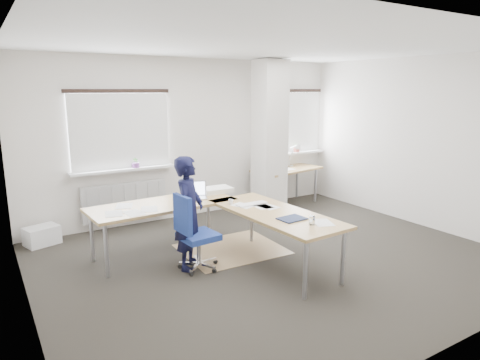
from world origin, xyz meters
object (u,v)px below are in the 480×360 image
task_chair (196,249)px  person (189,213)px  desk_side (287,171)px  desk_main (219,209)px

task_chair → person: size_ratio=0.69×
desk_side → person: size_ratio=1.03×
desk_side → task_chair: 3.55m
task_chair → desk_side: bearing=28.6°
desk_main → desk_side: bearing=31.9°
task_chair → person: person is taller
desk_main → person: 0.47m
desk_main → person: person is taller
desk_side → person: 3.49m
desk_side → person: bearing=-158.4°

